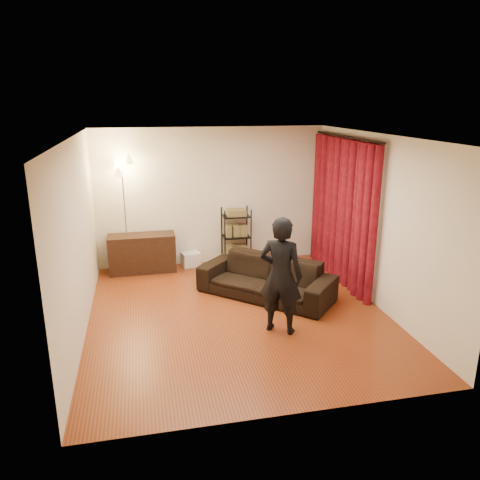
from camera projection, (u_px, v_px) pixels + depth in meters
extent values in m
plane|color=maroon|center=(238.00, 313.00, 7.27)|extent=(5.00, 5.00, 0.00)
plane|color=white|center=(237.00, 136.00, 6.49)|extent=(5.00, 5.00, 0.00)
plane|color=beige|center=(212.00, 197.00, 9.22)|extent=(5.00, 0.00, 5.00)
plane|color=beige|center=(290.00, 297.00, 4.54)|extent=(5.00, 0.00, 5.00)
plane|color=beige|center=(78.00, 239.00, 6.43)|extent=(0.00, 5.00, 5.00)
plane|color=beige|center=(378.00, 222.00, 7.33)|extent=(0.00, 5.00, 5.00)
cylinder|color=black|center=(347.00, 137.00, 8.01)|extent=(0.04, 2.65, 0.04)
imported|color=black|center=(266.00, 278.00, 7.81)|extent=(2.24, 2.17, 0.66)
imported|color=black|center=(281.00, 275.00, 6.50)|extent=(0.74, 0.67, 1.69)
cube|color=#311C11|center=(142.00, 253.00, 8.97)|extent=(1.26, 0.48, 0.73)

